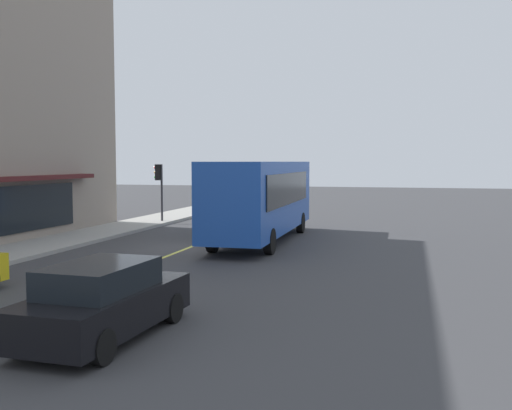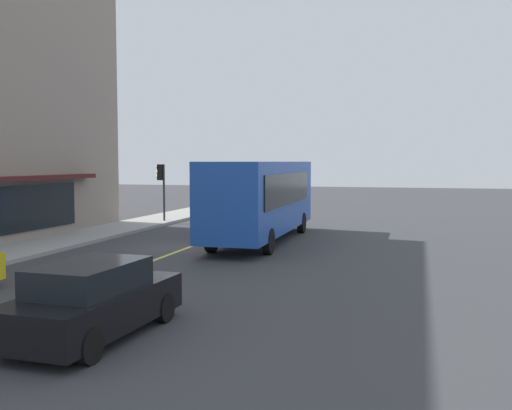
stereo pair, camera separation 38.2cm
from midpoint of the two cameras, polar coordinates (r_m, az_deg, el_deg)
The scene contains 6 objects.
ground at distance 24.14m, azimuth -6.26°, elevation -4.16°, with size 120.00×120.00×0.00m, color #38383A.
sidewalk at distance 26.82m, azimuth -17.88°, elevation -3.34°, with size 80.00×2.93×0.15m, color #9E9B93.
lane_centre_stripe at distance 24.14m, azimuth -6.26°, elevation -4.15°, with size 36.00×0.16×0.01m, color #D8D14C.
bus at distance 25.90m, azimuth 1.02°, elevation 0.84°, with size 11.17×2.73×3.50m.
traffic_light at distance 33.98m, azimuth -8.80°, elevation 2.52°, with size 0.30×0.52×3.20m.
car_black at distance 12.28m, azimuth -14.55°, elevation -8.92°, with size 4.38×2.02×1.52m.
Camera 2 is at (-22.12, -9.07, 3.50)m, focal length 41.51 mm.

